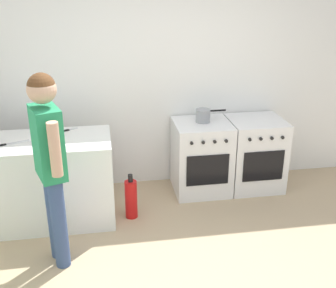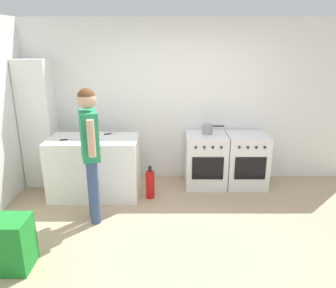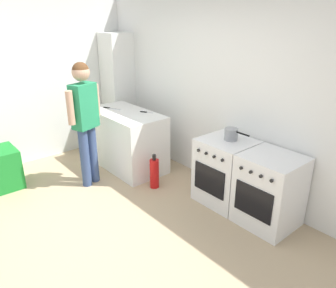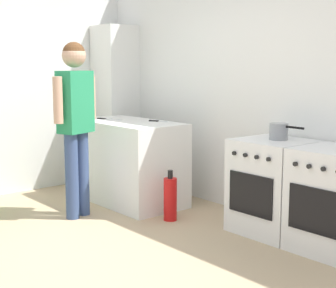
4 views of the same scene
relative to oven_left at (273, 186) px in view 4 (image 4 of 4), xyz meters
The scene contains 11 objects.
ground_plane 1.67m from the oven_left, 102.51° to the right, with size 8.00×8.00×0.00m, color tan.
back_wall 1.01m from the oven_left, 133.25° to the left, with size 6.00×0.10×2.60m, color white.
side_wall_left 3.29m from the oven_left, 158.23° to the right, with size 0.10×3.10×2.60m, color white.
counter_unit 1.74m from the oven_left, 167.46° to the right, with size 1.30×0.70×0.90m, color white.
oven_left is the anchor object (origin of this frame).
pot 0.50m from the oven_left, 67.18° to the left, with size 0.35×0.17×0.15m.
knife_carving 2.11m from the oven_left, 167.81° to the right, with size 0.32×0.15×0.01m.
knife_paring 1.57m from the oven_left, behind, with size 0.20×0.12×0.01m.
person 2.01m from the oven_left, 144.79° to the right, with size 0.30×0.54×1.73m.
fire_extinguisher 1.01m from the oven_left, 151.22° to the right, with size 0.13×0.13×0.50m.
larder_cabinet 2.71m from the oven_left, behind, with size 0.48×0.44×2.00m, color white.
Camera 4 is at (3.21, -2.05, 1.51)m, focal length 55.00 mm.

